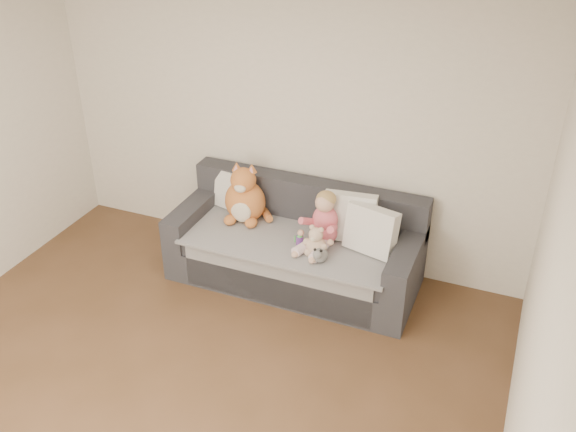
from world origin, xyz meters
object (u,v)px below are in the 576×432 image
at_px(sofa, 296,248).
at_px(toddler, 323,223).
at_px(sippy_cup, 300,239).
at_px(teddy_bear, 316,243).
at_px(plush_cat, 245,198).

bearing_deg(sofa, toddler, -14.48).
bearing_deg(sippy_cup, sofa, 120.60).
bearing_deg(sofa, teddy_bear, -42.62).
height_order(toddler, teddy_bear, toddler).
xyz_separation_m(sofa, toddler, (0.27, -0.07, 0.37)).
relative_size(plush_cat, sippy_cup, 5.04).
height_order(plush_cat, sippy_cup, plush_cat).
xyz_separation_m(teddy_bear, sippy_cup, (-0.17, 0.08, -0.05)).
height_order(sofa, toddler, toddler).
xyz_separation_m(sofa, teddy_bear, (0.28, -0.25, 0.27)).
bearing_deg(plush_cat, sippy_cup, -28.22).
distance_m(sofa, toddler, 0.46).
height_order(toddler, plush_cat, plush_cat).
bearing_deg(sofa, sippy_cup, -59.40).
relative_size(sofa, toddler, 4.39).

